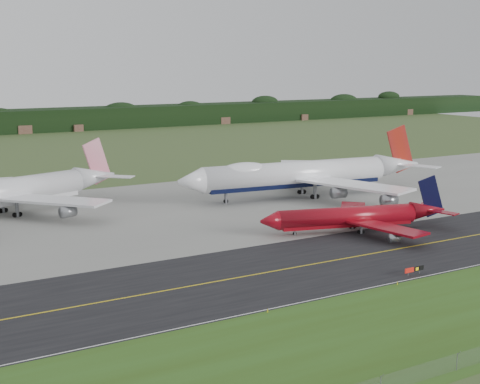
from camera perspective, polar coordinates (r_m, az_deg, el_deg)
name	(u,v)px	position (r m, az deg, el deg)	size (l,w,h in m)	color
ground	(332,253)	(131.93, 7.85, -5.22)	(600.00, 600.00, 0.00)	#415427
grass_verge	(475,310)	(107.79, 19.39, -9.45)	(400.00, 30.00, 0.01)	#324E17
taxiway	(345,258)	(128.92, 8.94, -5.63)	(400.00, 32.00, 0.02)	black
apron	(212,206)	(173.85, -2.42, -1.21)	(400.00, 78.00, 0.01)	gray
taxiway_centreline	(345,258)	(128.91, 8.94, -5.62)	(400.00, 0.40, 0.00)	gold
taxiway_edge_line	(402,281)	(117.80, 13.67, -7.39)	(400.00, 0.25, 0.00)	silver
horizon_treeline	(23,122)	(383.18, -17.99, 5.70)	(700.00, 25.00, 12.00)	black
jet_ba_747	(303,174)	(185.57, 5.44, 1.54)	(75.21, 61.90, 18.90)	white
jet_red_737	(357,217)	(149.29, 9.92, -2.09)	(43.14, 34.43, 11.81)	maroon
jet_star_tail	(8,192)	(171.97, -19.21, -0.03)	(62.63, 51.08, 16.86)	silver
taxiway_sign	(414,269)	(121.32, 14.65, -6.41)	(4.37, 0.25, 1.46)	slate
edge_marker_left	(268,311)	(100.80, 2.37, -10.10)	(0.16, 0.16, 0.50)	yellow
edge_marker_center	(397,283)	(115.73, 13.29, -7.59)	(0.16, 0.16, 0.50)	yellow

